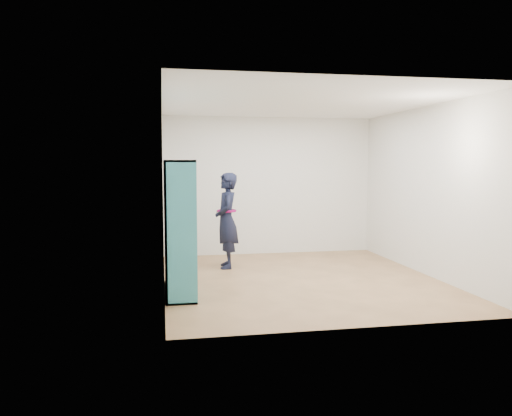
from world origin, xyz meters
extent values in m
plane|color=brown|center=(0.00, 0.00, 0.00)|extent=(4.50, 4.50, 0.00)
plane|color=white|center=(0.00, 0.00, 2.60)|extent=(4.50, 4.50, 0.00)
cube|color=white|center=(-2.00, 0.00, 1.30)|extent=(0.02, 4.50, 2.60)
cube|color=white|center=(2.00, 0.00, 1.30)|extent=(0.02, 4.50, 2.60)
cube|color=white|center=(0.00, 2.25, 1.30)|extent=(4.00, 0.02, 2.60)
cube|color=white|center=(0.00, -2.25, 1.30)|extent=(4.00, 0.02, 2.60)
cube|color=teal|center=(-1.80, -1.05, 0.88)|extent=(0.39, 0.03, 1.76)
cube|color=teal|center=(-1.80, 0.25, 0.88)|extent=(0.39, 0.03, 1.76)
cube|color=teal|center=(-1.80, -0.40, 0.01)|extent=(0.39, 1.32, 0.03)
cube|color=teal|center=(-1.80, -0.40, 1.75)|extent=(0.39, 1.32, 0.03)
cube|color=teal|center=(-1.98, -0.40, 0.88)|extent=(0.03, 1.32, 1.76)
cube|color=teal|center=(-1.80, -0.61, 0.88)|extent=(0.36, 0.03, 1.71)
cube|color=teal|center=(-1.80, -0.19, 0.88)|extent=(0.36, 0.03, 1.71)
cube|color=teal|center=(-1.80, -0.40, 0.45)|extent=(0.36, 1.27, 0.03)
cube|color=teal|center=(-1.80, -0.40, 0.88)|extent=(0.36, 1.27, 0.03)
cube|color=teal|center=(-1.80, -0.40, 1.31)|extent=(0.36, 1.27, 0.03)
cube|color=beige|center=(-1.78, -0.83, 0.07)|extent=(0.24, 0.15, 0.06)
cube|color=black|center=(-1.76, -0.89, 0.59)|extent=(0.20, 0.18, 0.24)
cube|color=maroon|center=(-1.76, -0.89, 1.06)|extent=(0.20, 0.18, 0.32)
cube|color=silver|center=(-1.78, -0.83, 1.35)|extent=(0.24, 0.15, 0.06)
cube|color=navy|center=(-1.76, -0.46, 0.18)|extent=(0.20, 0.18, 0.27)
cube|color=brown|center=(-1.76, -0.46, 0.58)|extent=(0.20, 0.18, 0.23)
cube|color=#BFB28C|center=(-1.78, -0.41, 0.93)|extent=(0.24, 0.15, 0.06)
cube|color=#26594C|center=(-1.76, -0.46, 1.46)|extent=(0.20, 0.18, 0.27)
cube|color=beige|center=(-1.76, -0.04, 0.17)|extent=(0.20, 0.18, 0.26)
cube|color=black|center=(-1.78, 0.02, 0.51)|extent=(0.24, 0.15, 0.09)
cube|color=maroon|center=(-1.76, -0.04, 1.02)|extent=(0.20, 0.18, 0.26)
cube|color=silver|center=(-1.76, -0.04, 1.43)|extent=(0.20, 0.18, 0.22)
imported|color=black|center=(-0.97, 1.06, 0.79)|extent=(0.41, 0.59, 1.57)
torus|color=#930B56|center=(-0.97, 1.06, 0.95)|extent=(0.34, 0.34, 0.04)
cube|color=silver|center=(-1.13, 1.16, 0.89)|extent=(0.01, 0.09, 0.12)
cube|color=black|center=(-1.13, 1.16, 0.89)|extent=(0.01, 0.09, 0.12)
camera|label=1|loc=(-2.01, -7.06, 1.71)|focal=35.00mm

